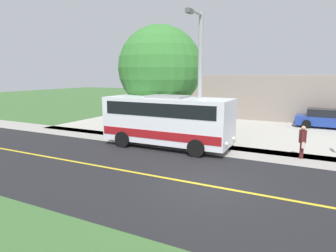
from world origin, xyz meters
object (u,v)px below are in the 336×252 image
Objects in this scene: shuttle_bus_front at (168,119)px; pedestrian_with_bags at (302,141)px; commercial_building at (258,94)px; tree_curbside at (160,68)px; parked_car_near at (326,119)px; street_light_pole at (199,75)px.

pedestrian_with_bags is at bearing 97.73° from shuttle_bus_front.
commercial_building is (-15.93, -4.83, 1.12)m from pedestrian_with_bags.
tree_curbside is at bearing -102.26° from pedestrian_with_bags.
tree_curbside reaches higher than shuttle_bus_front.
parked_car_near is 8.87m from commercial_building.
commercial_building is (-6.24, -6.16, 1.28)m from parked_car_near.
shuttle_bus_front is 4.51× the size of pedestrian_with_bags.
parked_car_near is (-10.29, 6.50, -3.31)m from street_light_pole.
shuttle_bus_front is 1.00× the size of tree_curbside.
street_light_pole is 1.00× the size of tree_curbside.
shuttle_bus_front reaches higher than pedestrian_with_bags.
street_light_pole is 0.42× the size of commercial_building.
parked_car_near is at bearing 142.29° from shuttle_bus_front.
shuttle_bus_front is 16.99m from commercial_building.
tree_curbside is (-1.93, -8.87, 3.59)m from pedestrian_with_bags.
street_light_pole is (-0.33, 1.71, 2.40)m from shuttle_bus_front.
shuttle_bus_front is at bearing -79.19° from street_light_pole.
parked_car_near is 13.36m from tree_curbside.
commercial_building is at bearing 163.91° from tree_curbside.
commercial_building is (-16.54, 0.34, -2.03)m from street_light_pole.
street_light_pole is at bearing 100.81° from shuttle_bus_front.
pedestrian_with_bags is at bearing -7.84° from parked_car_near.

